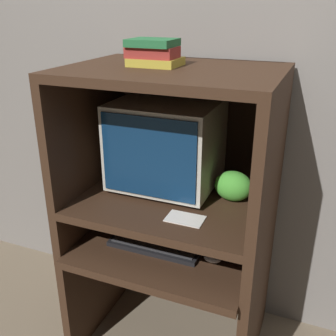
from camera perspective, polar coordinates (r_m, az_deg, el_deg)
The scene contains 10 objects.
wall_back at distance 1.95m, azimuth 4.97°, elevation 13.52°, with size 6.00×0.06×2.60m.
desk_base at distance 1.96m, azimuth 0.17°, elevation -15.89°, with size 0.86×0.68×0.60m.
desk_monitor_shelf at distance 1.78m, azimuth 0.62°, elevation -5.65°, with size 0.86×0.65×0.21m.
hutch_upper at distance 1.65m, azimuth 1.08°, elevation 7.94°, with size 0.86×0.65×0.56m.
crt_monitor at distance 1.78m, azimuth -0.25°, elevation 3.53°, with size 0.45×0.40×0.40m.
keyboard at distance 1.79m, azimuth -1.81°, elevation -11.07°, with size 0.42×0.15×0.03m.
mouse at distance 1.71m, azimuth 6.47°, elevation -12.86°, with size 0.08×0.05×0.03m.
snack_bag at distance 1.72m, azimuth 9.46°, elevation -2.59°, with size 0.16×0.12×0.13m.
book_stack at distance 1.62m, azimuth -2.10°, elevation 16.36°, with size 0.20×0.16×0.10m.
paper_card at distance 1.58m, azimuth 2.50°, elevation -7.36°, with size 0.15×0.10×0.00m.
Camera 1 is at (0.57, -1.13, 1.61)m, focal length 42.00 mm.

